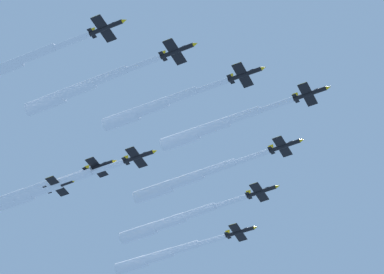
{
  "coord_description": "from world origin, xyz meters",
  "views": [
    {
      "loc": [
        74.65,
        -153.89,
        34.83
      ],
      "look_at": [
        0.0,
        0.0,
        218.03
      ],
      "focal_mm": 88.77,
      "sensor_mm": 36.0,
      "label": 1
    }
  ],
  "objects_px": {
    "jet_lead": "(212,127)",
    "jet_starboard_inner": "(152,107)",
    "jet_starboard_outer": "(4,69)",
    "jet_starboard_mid": "(78,90)",
    "jet_trail_starboard": "(8,199)",
    "jet_trail_port": "(45,189)",
    "jet_port_inner": "(185,180)",
    "jet_port_mid": "(169,222)",
    "jet_port_outer": "(158,256)"
  },
  "relations": [
    {
      "from": "jet_lead",
      "to": "jet_starboard_mid",
      "type": "distance_m",
      "value": 36.93
    },
    {
      "from": "jet_starboard_mid",
      "to": "jet_port_outer",
      "type": "bearing_deg",
      "value": 99.84
    },
    {
      "from": "jet_lead",
      "to": "jet_port_inner",
      "type": "distance_m",
      "value": 20.25
    },
    {
      "from": "jet_starboard_inner",
      "to": "jet_trail_starboard",
      "type": "bearing_deg",
      "value": 165.84
    },
    {
      "from": "jet_lead",
      "to": "jet_port_outer",
      "type": "xyz_separation_m",
      "value": [
        -36.58,
        40.13,
        -0.56
      ]
    },
    {
      "from": "jet_starboard_inner",
      "to": "jet_trail_starboard",
      "type": "relative_size",
      "value": 0.9
    },
    {
      "from": "jet_lead",
      "to": "jet_port_mid",
      "type": "bearing_deg",
      "value": 134.27
    },
    {
      "from": "jet_starboard_outer",
      "to": "jet_trail_port",
      "type": "relative_size",
      "value": 1.0
    },
    {
      "from": "jet_starboard_mid",
      "to": "jet_starboard_outer",
      "type": "xyz_separation_m",
      "value": [
        -12.95,
        -13.99,
        -0.23
      ]
    },
    {
      "from": "jet_port_outer",
      "to": "jet_trail_port",
      "type": "relative_size",
      "value": 0.92
    },
    {
      "from": "jet_port_mid",
      "to": "jet_lead",
      "type": "bearing_deg",
      "value": -45.73
    },
    {
      "from": "jet_port_inner",
      "to": "jet_starboard_inner",
      "type": "distance_m",
      "value": 28.12
    },
    {
      "from": "jet_starboard_outer",
      "to": "jet_trail_starboard",
      "type": "height_order",
      "value": "jet_trail_starboard"
    },
    {
      "from": "jet_starboard_inner",
      "to": "jet_starboard_outer",
      "type": "xyz_separation_m",
      "value": [
        -27.24,
        -27.36,
        -0.0
      ]
    },
    {
      "from": "jet_lead",
      "to": "jet_starboard_inner",
      "type": "relative_size",
      "value": 1.05
    },
    {
      "from": "jet_lead",
      "to": "jet_starboard_mid",
      "type": "bearing_deg",
      "value": -132.4
    },
    {
      "from": "jet_starboard_inner",
      "to": "jet_trail_port",
      "type": "height_order",
      "value": "jet_starboard_inner"
    },
    {
      "from": "jet_starboard_outer",
      "to": "jet_trail_port",
      "type": "distance_m",
      "value": 42.54
    },
    {
      "from": "jet_port_mid",
      "to": "jet_trail_port",
      "type": "relative_size",
      "value": 1.0
    },
    {
      "from": "jet_lead",
      "to": "jet_starboard_outer",
      "type": "distance_m",
      "value": 55.99
    },
    {
      "from": "jet_starboard_mid",
      "to": "jet_trail_starboard",
      "type": "distance_m",
      "value": 46.9
    },
    {
      "from": "jet_port_inner",
      "to": "jet_starboard_outer",
      "type": "bearing_deg",
      "value": -112.77
    },
    {
      "from": "jet_starboard_inner",
      "to": "jet_starboard_mid",
      "type": "distance_m",
      "value": 19.57
    },
    {
      "from": "jet_lead",
      "to": "jet_port_outer",
      "type": "height_order",
      "value": "jet_lead"
    },
    {
      "from": "jet_starboard_inner",
      "to": "jet_starboard_outer",
      "type": "relative_size",
      "value": 0.91
    },
    {
      "from": "jet_lead",
      "to": "jet_starboard_inner",
      "type": "distance_m",
      "value": 17.51
    },
    {
      "from": "jet_starboard_mid",
      "to": "jet_trail_starboard",
      "type": "height_order",
      "value": "jet_trail_starboard"
    },
    {
      "from": "jet_port_outer",
      "to": "jet_port_inner",
      "type": "bearing_deg",
      "value": -50.09
    },
    {
      "from": "jet_port_outer",
      "to": "jet_starboard_outer",
      "type": "height_order",
      "value": "jet_port_outer"
    },
    {
      "from": "jet_port_inner",
      "to": "jet_port_mid",
      "type": "relative_size",
      "value": 1.01
    },
    {
      "from": "jet_lead",
      "to": "jet_starboard_mid",
      "type": "height_order",
      "value": "jet_lead"
    },
    {
      "from": "jet_lead",
      "to": "jet_trail_port",
      "type": "distance_m",
      "value": 50.87
    },
    {
      "from": "jet_port_outer",
      "to": "jet_trail_port",
      "type": "distance_m",
      "value": 43.32
    },
    {
      "from": "jet_starboard_inner",
      "to": "jet_port_mid",
      "type": "relative_size",
      "value": 0.9
    },
    {
      "from": "jet_starboard_inner",
      "to": "jet_port_mid",
      "type": "distance_m",
      "value": 44.33
    },
    {
      "from": "jet_starboard_mid",
      "to": "jet_trail_port",
      "type": "height_order",
      "value": "jet_starboard_mid"
    },
    {
      "from": "jet_lead",
      "to": "jet_port_mid",
      "type": "relative_size",
      "value": 0.95
    },
    {
      "from": "jet_port_mid",
      "to": "jet_starboard_outer",
      "type": "relative_size",
      "value": 1.0
    },
    {
      "from": "jet_starboard_inner",
      "to": "jet_port_mid",
      "type": "height_order",
      "value": "jet_port_mid"
    },
    {
      "from": "jet_port_inner",
      "to": "jet_trail_starboard",
      "type": "xyz_separation_m",
      "value": [
        -48.78,
        -14.5,
        0.58
      ]
    },
    {
      "from": "jet_port_mid",
      "to": "jet_starboard_mid",
      "type": "bearing_deg",
      "value": -88.09
    },
    {
      "from": "jet_lead",
      "to": "jet_port_inner",
      "type": "height_order",
      "value": "jet_lead"
    },
    {
      "from": "jet_starboard_inner",
      "to": "jet_starboard_mid",
      "type": "height_order",
      "value": "jet_starboard_mid"
    },
    {
      "from": "jet_lead",
      "to": "jet_trail_starboard",
      "type": "bearing_deg",
      "value": -179.49
    },
    {
      "from": "jet_trail_starboard",
      "to": "jet_port_outer",
      "type": "bearing_deg",
      "value": 56.57
    },
    {
      "from": "jet_starboard_outer",
      "to": "jet_trail_starboard",
      "type": "distance_m",
      "value": 48.08
    },
    {
      "from": "jet_starboard_mid",
      "to": "jet_starboard_outer",
      "type": "distance_m",
      "value": 19.07
    },
    {
      "from": "jet_port_inner",
      "to": "jet_starboard_inner",
      "type": "height_order",
      "value": "jet_port_inner"
    },
    {
      "from": "jet_lead",
      "to": "jet_starboard_inner",
      "type": "bearing_deg",
      "value": -127.34
    },
    {
      "from": "jet_port_inner",
      "to": "jet_starboard_mid",
      "type": "xyz_separation_m",
      "value": [
        -10.22,
        -41.2,
        0.12
      ]
    }
  ]
}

